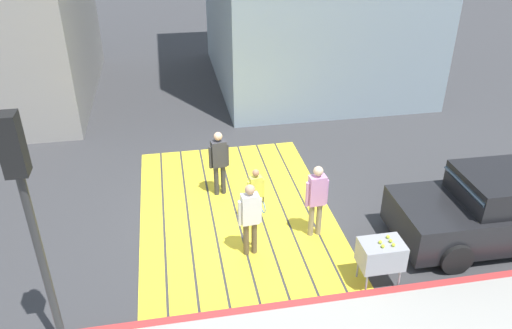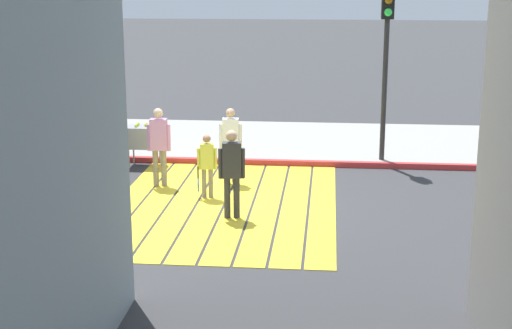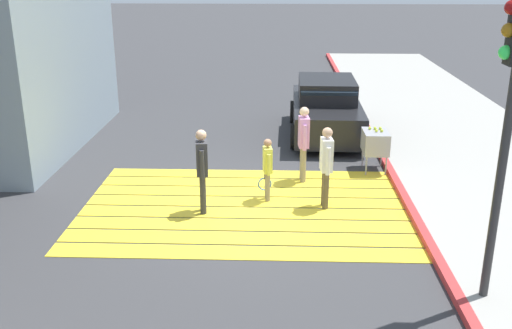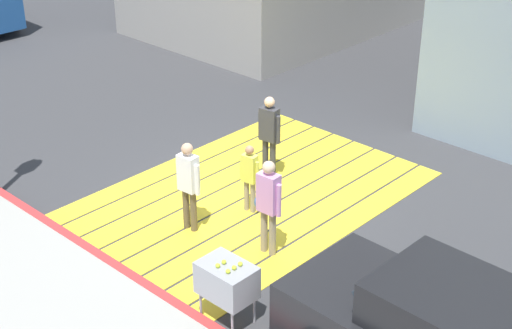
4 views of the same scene
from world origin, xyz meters
The scene contains 10 objects.
ground_plane centered at (0.00, 0.00, 0.00)m, with size 120.00×120.00×0.00m, color #38383A.
crosswalk_stripes centered at (0.00, 0.00, 0.01)m, with size 6.40×4.35×0.01m.
curb_painted centered at (-3.25, 0.00, 0.07)m, with size 0.16×40.00×0.13m, color #BC3333.
car_parked_near_curb centered at (-2.00, -5.26, 0.73)m, with size 2.04×4.33×1.57m.
traffic_light_corner centered at (-3.58, 3.27, 3.04)m, with size 0.39×0.28×4.24m.
tennis_ball_cart centered at (-2.90, -2.29, 0.70)m, with size 0.56×0.80×1.02m.
pedestrian_adult_lead centered at (-1.59, -0.07, 0.96)m, with size 0.24×0.48×1.65m.
pedestrian_adult_trailing centered at (0.79, 0.26, 0.97)m, with size 0.26×0.49×1.67m.
pedestrian_adult_side centered at (-1.21, -1.55, 0.98)m, with size 0.24×0.49×1.69m.
pedestrian_child_with_racket centered at (-0.44, -0.41, 0.74)m, with size 0.30×0.41×1.31m.
Camera 3 is at (-0.61, 10.64, 4.62)m, focal length 40.87 mm.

